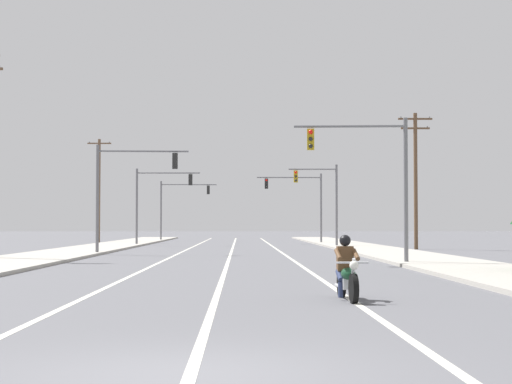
% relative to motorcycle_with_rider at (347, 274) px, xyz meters
% --- Properties ---
extents(ground_plane, '(400.00, 400.00, 0.00)m').
position_rel_motorcycle_with_rider_xyz_m(ground_plane, '(-3.06, -9.25, -0.59)').
color(ground_plane, '#5B5B60').
extents(lane_stripe_center, '(0.16, 100.00, 0.01)m').
position_rel_motorcycle_with_rider_xyz_m(lane_stripe_center, '(-2.95, 35.75, -0.58)').
color(lane_stripe_center, beige).
rests_on(lane_stripe_center, ground).
extents(lane_stripe_left, '(0.16, 100.00, 0.01)m').
position_rel_motorcycle_with_rider_xyz_m(lane_stripe_left, '(-5.98, 35.75, -0.58)').
color(lane_stripe_left, beige).
rests_on(lane_stripe_left, ground).
extents(lane_stripe_right, '(0.16, 100.00, 0.01)m').
position_rel_motorcycle_with_rider_xyz_m(lane_stripe_right, '(0.11, 35.75, -0.58)').
color(lane_stripe_right, beige).
rests_on(lane_stripe_right, ground).
extents(sidewalk_kerb_right, '(4.40, 110.00, 0.14)m').
position_rel_motorcycle_with_rider_xyz_m(sidewalk_kerb_right, '(6.20, 30.75, -0.52)').
color(sidewalk_kerb_right, '#ADA89E').
rests_on(sidewalk_kerb_right, ground).
extents(sidewalk_kerb_left, '(4.40, 110.00, 0.14)m').
position_rel_motorcycle_with_rider_xyz_m(sidewalk_kerb_left, '(-12.32, 30.75, -0.52)').
color(sidewalk_kerb_left, '#ADA89E').
rests_on(sidewalk_kerb_left, ground).
extents(motorcycle_with_rider, '(0.70, 2.19, 1.46)m').
position_rel_motorcycle_with_rider_xyz_m(motorcycle_with_rider, '(0.00, 0.00, 0.00)').
color(motorcycle_with_rider, black).
rests_on(motorcycle_with_rider, ground).
extents(traffic_signal_near_right, '(4.79, 0.46, 6.20)m').
position_rel_motorcycle_with_rider_xyz_m(traffic_signal_near_right, '(3.22, 16.51, 3.51)').
color(traffic_signal_near_right, slate).
rests_on(traffic_signal_near_right, ground).
extents(traffic_signal_near_left, '(5.22, 0.48, 6.20)m').
position_rel_motorcycle_with_rider_xyz_m(traffic_signal_near_left, '(-8.96, 28.86, 3.53)').
color(traffic_signal_near_left, slate).
rests_on(traffic_signal_near_left, ground).
extents(traffic_signal_mid_right, '(3.69, 0.37, 6.20)m').
position_rel_motorcycle_with_rider_xyz_m(traffic_signal_mid_right, '(3.82, 44.25, 3.43)').
color(traffic_signal_mid_right, slate).
rests_on(traffic_signal_mid_right, ground).
extents(traffic_signal_mid_left, '(5.18, 0.37, 6.20)m').
position_rel_motorcycle_with_rider_xyz_m(traffic_signal_mid_left, '(-9.25, 49.10, 3.53)').
color(traffic_signal_mid_left, slate).
rests_on(traffic_signal_mid_left, ground).
extents(traffic_signal_far_right, '(5.78, 0.40, 6.20)m').
position_rel_motorcycle_with_rider_xyz_m(traffic_signal_far_right, '(3.05, 55.42, 3.57)').
color(traffic_signal_far_right, slate).
rests_on(traffic_signal_far_right, ground).
extents(traffic_signal_far_left, '(5.84, 0.64, 6.20)m').
position_rel_motorcycle_with_rider_xyz_m(traffic_signal_far_left, '(-8.92, 68.84, 3.57)').
color(traffic_signal_far_left, slate).
rests_on(traffic_signal_far_left, ground).
extents(utility_pole_right_far, '(2.35, 0.26, 9.34)m').
position_rel_motorcycle_with_rider_xyz_m(utility_pole_right_far, '(9.60, 38.48, 4.46)').
color(utility_pole_right_far, brown).
rests_on(utility_pole_right_far, ground).
extents(utility_pole_left_far, '(2.22, 0.26, 9.69)m').
position_rel_motorcycle_with_rider_xyz_m(utility_pole_left_far, '(-15.61, 60.03, 4.47)').
color(utility_pole_left_far, brown).
rests_on(utility_pole_left_far, ground).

